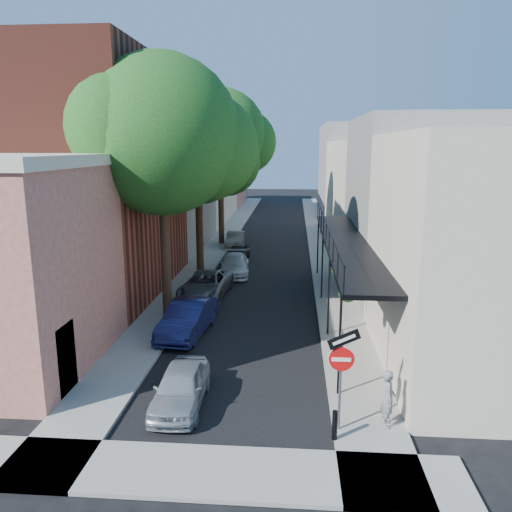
% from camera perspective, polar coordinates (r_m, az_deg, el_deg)
% --- Properties ---
extents(ground, '(160.00, 160.00, 0.00)m').
position_cam_1_polar(ground, '(13.67, -4.48, -21.16)').
color(ground, black).
rests_on(ground, ground).
extents(road_surface, '(6.00, 64.00, 0.01)m').
position_cam_1_polar(road_surface, '(41.97, 1.79, 2.03)').
color(road_surface, black).
rests_on(road_surface, ground).
extents(sidewalk_left, '(2.00, 64.00, 0.12)m').
position_cam_1_polar(sidewalk_left, '(42.33, -3.63, 2.18)').
color(sidewalk_left, gray).
rests_on(sidewalk_left, ground).
extents(sidewalk_right, '(2.00, 64.00, 0.12)m').
position_cam_1_polar(sidewalk_right, '(41.97, 7.26, 2.01)').
color(sidewalk_right, gray).
rests_on(sidewalk_right, ground).
extents(sidewalk_cross, '(12.00, 2.00, 0.12)m').
position_cam_1_polar(sidewalk_cross, '(12.83, -5.23, -23.39)').
color(sidewalk_cross, gray).
rests_on(sidewalk_cross, ground).
extents(buildings_left, '(10.10, 59.10, 12.00)m').
position_cam_1_polar(buildings_left, '(41.62, -11.29, 8.56)').
color(buildings_left, tan).
rests_on(buildings_left, ground).
extents(buildings_right, '(9.80, 55.00, 10.00)m').
position_cam_1_polar(buildings_right, '(41.47, 14.43, 7.69)').
color(buildings_right, beige).
rests_on(buildings_right, ground).
extents(sign_post, '(0.89, 0.17, 2.99)m').
position_cam_1_polar(sign_post, '(13.46, 9.73, -11.96)').
color(sign_post, '#595B60').
rests_on(sign_post, ground).
extents(bollard, '(0.14, 0.14, 0.80)m').
position_cam_1_polar(bollard, '(13.73, 8.98, -18.56)').
color(bollard, black).
rests_on(bollard, sidewalk_right).
extents(oak_near, '(7.48, 6.80, 11.42)m').
position_cam_1_polar(oak_near, '(22.13, -9.52, 13.08)').
color(oak_near, '#302013').
rests_on(oak_near, ground).
extents(oak_mid, '(6.60, 6.00, 10.20)m').
position_cam_1_polar(oak_mid, '(29.95, -5.87, 11.39)').
color(oak_mid, '#302013').
rests_on(oak_mid, ground).
extents(oak_far, '(7.70, 7.00, 11.90)m').
position_cam_1_polar(oak_far, '(38.87, -3.40, 13.42)').
color(oak_far, '#302013').
rests_on(oak_far, ground).
extents(parked_car_a, '(1.46, 3.52, 1.19)m').
position_cam_1_polar(parked_car_a, '(15.41, -8.60, -14.57)').
color(parked_car_a, '#9199A0').
rests_on(parked_car_a, ground).
extents(parked_car_b, '(1.96, 4.36, 1.39)m').
position_cam_1_polar(parked_car_b, '(20.69, -7.79, -7.07)').
color(parked_car_b, '#161946').
rests_on(parked_car_b, ground).
extents(parked_car_c, '(2.47, 4.73, 1.27)m').
position_cam_1_polar(parked_car_c, '(25.66, -5.79, -3.30)').
color(parked_car_c, '#5B5D63').
rests_on(parked_car_c, ground).
extents(parked_car_d, '(2.06, 4.28, 1.20)m').
position_cam_1_polar(parked_car_d, '(29.99, -2.46, -1.01)').
color(parked_car_d, silver).
rests_on(parked_car_d, ground).
extents(parked_car_e, '(1.41, 3.29, 1.11)m').
position_cam_1_polar(parked_car_e, '(33.90, -2.01, 0.48)').
color(parked_car_e, black).
rests_on(parked_car_e, ground).
extents(parked_car_f, '(1.31, 3.63, 1.19)m').
position_cam_1_polar(parked_car_f, '(38.17, -2.39, 1.89)').
color(parked_car_f, '#676057').
rests_on(parked_car_f, ground).
extents(pedestrian, '(0.44, 0.62, 1.62)m').
position_cam_1_polar(pedestrian, '(14.39, 14.87, -15.45)').
color(pedestrian, slate).
rests_on(pedestrian, sidewalk_right).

